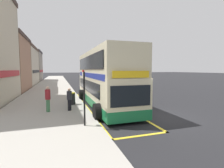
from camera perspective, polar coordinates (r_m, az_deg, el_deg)
The scene contains 12 objects.
ground_plane at distance 41.32m, azimuth -9.54°, elevation 0.79°, with size 260.00×260.00×0.00m, color black.
pavement_near at distance 40.89m, azimuth -19.29°, elevation 0.63°, with size 6.00×76.00×0.14m, color #A39E93.
double_decker_bus at distance 13.74m, azimuth -2.94°, elevation 1.22°, with size 3.29×10.97×4.40m.
bus_bay_markings at distance 14.03m, azimuth -3.31°, elevation -7.20°, with size 2.90×13.76×0.01m.
bus_stop_sign at distance 8.47m, azimuth -9.54°, elevation -3.16°, with size 0.09×0.51×2.79m.
terrace_end at distance 37.86m, azimuth -32.31°, elevation 5.40°, with size 10.41×11.77×8.39m.
terrace_corner at distance 48.77m, azimuth -28.38°, elevation 5.51°, with size 9.22×9.17×7.84m.
parked_car_silver_kerbside at distance 49.49m, azimuth -7.65°, elevation 2.42°, with size 2.09×4.20×1.62m.
parked_car_silver_behind at distance 27.68m, azimuth 4.93°, elevation 0.47°, with size 2.09×4.20×1.62m.
pedestrian_waiting_near_sign at distance 11.88m, azimuth -14.39°, elevation -4.82°, with size 0.34×0.34×1.55m.
pedestrian_further_back at distance 11.93m, azimuth -21.11°, elevation -4.45°, with size 0.34×0.34×1.72m.
litter_bin at distance 13.93m, azimuth -13.50°, elevation -4.80°, with size 0.51×0.51×0.97m.
Camera 1 is at (-6.00, -8.78, 2.96)m, focal length 26.71 mm.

